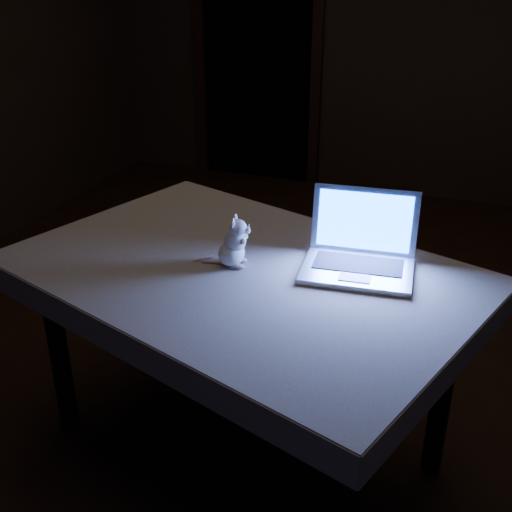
% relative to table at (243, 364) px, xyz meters
% --- Properties ---
extents(floor, '(5.00, 5.00, 0.00)m').
position_rel_table_xyz_m(floor, '(0.01, 0.59, -0.39)').
color(floor, black).
rests_on(floor, ground).
extents(back_wall, '(4.50, 0.04, 2.60)m').
position_rel_table_xyz_m(back_wall, '(0.01, 3.09, 0.91)').
color(back_wall, black).
rests_on(back_wall, ground).
extents(doorway, '(1.06, 0.36, 2.13)m').
position_rel_table_xyz_m(doorway, '(-1.09, 3.09, 0.68)').
color(doorway, black).
rests_on(doorway, back_wall).
extents(table, '(1.67, 1.34, 0.78)m').
position_rel_table_xyz_m(table, '(0.00, 0.00, 0.00)').
color(table, black).
rests_on(table, floor).
extents(tablecloth, '(1.65, 1.18, 0.10)m').
position_rel_table_xyz_m(tablecloth, '(0.09, 0.05, 0.35)').
color(tablecloth, '#B9AE9C').
rests_on(tablecloth, table).
extents(laptop, '(0.39, 0.36, 0.25)m').
position_rel_table_xyz_m(laptop, '(0.38, 0.10, 0.52)').
color(laptop, silver).
rests_on(laptop, tablecloth).
extents(plush_mouse, '(0.16, 0.16, 0.18)m').
position_rel_table_xyz_m(plush_mouse, '(-0.04, 0.01, 0.49)').
color(plush_mouse, white).
rests_on(plush_mouse, tablecloth).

